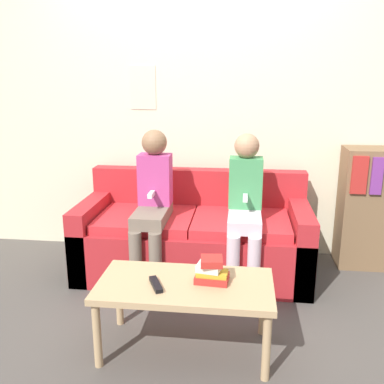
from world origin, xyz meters
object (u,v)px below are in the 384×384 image
coffee_table (185,291)px  person_right (245,203)px  couch (194,238)px  tv_remote (156,284)px  bookshelf (367,208)px  person_left (152,199)px

coffee_table → person_right: bearing=69.2°
coffee_table → person_right: 0.93m
couch → person_right: person_right is taller
tv_remote → bookshelf: 1.98m
person_left → tv_remote: person_left is taller
coffee_table → person_left: person_left is taller
coffee_table → tv_remote: (-0.15, -0.06, 0.06)m
coffee_table → person_right: (0.32, 0.84, 0.26)m
person_left → bookshelf: 1.71m
couch → coffee_table: (0.07, -1.02, 0.09)m
coffee_table → bookshelf: bookshelf is taller
person_left → bookshelf: person_left is taller
tv_remote → bookshelf: bearing=18.9°
couch → person_left: (-0.29, -0.17, 0.36)m
coffee_table → person_left: 0.95m
coffee_table → bookshelf: (1.29, 1.30, 0.12)m
person_right → tv_remote: size_ratio=6.48×
coffee_table → bookshelf: 1.84m
coffee_table → bookshelf: bearing=45.3°
coffee_table → tv_remote: 0.17m
person_left → coffee_table: bearing=-67.2°
couch → bookshelf: size_ratio=1.81×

